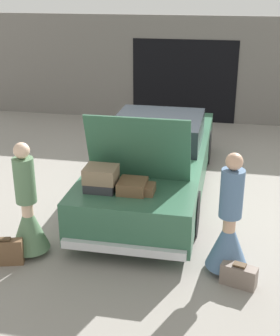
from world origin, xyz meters
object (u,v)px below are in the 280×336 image
car (155,159)px  suitcase_beside_right_person (239,275)px  person_right (229,231)px  person_left (28,215)px  suitcase_beside_left_person (6,252)px

car → suitcase_beside_right_person: size_ratio=10.73×
person_right → suitcase_beside_right_person: person_right is taller
person_left → person_right: bearing=97.9°
car → person_right: bearing=-60.1°
car → person_left: size_ratio=3.13×
car → suitcase_beside_left_person: (-1.58, -2.83, -0.41)m
suitcase_beside_left_person → person_right: bearing=8.4°
suitcase_beside_right_person → suitcase_beside_left_person: bearing=-177.7°
person_right → suitcase_beside_left_person: size_ratio=3.45×
suitcase_beside_left_person → suitcase_beside_right_person: (3.12, 0.13, -0.04)m
person_right → car: bearing=21.2°
person_left → suitcase_beside_right_person: person_left is taller
person_left → suitcase_beside_right_person: 2.95m
suitcase_beside_left_person → car: bearing=60.8°
car → suitcase_beside_left_person: 3.27m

